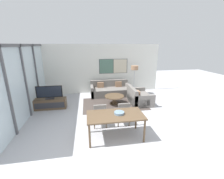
# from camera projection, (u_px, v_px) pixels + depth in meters

# --- Properties ---
(ground_plane) EXTENTS (24.00, 24.00, 0.00)m
(ground_plane) POSITION_uv_depth(u_px,v_px,m) (117.00, 151.00, 4.05)
(ground_plane) COLOR #B2B2B7
(wall_back) EXTENTS (7.14, 0.09, 2.80)m
(wall_back) POSITION_uv_depth(u_px,v_px,m) (100.00, 69.00, 8.72)
(wall_back) COLOR silver
(wall_back) RESTS_ON ground_plane
(window_wall_left) EXTENTS (0.07, 5.38, 2.80)m
(window_wall_left) POSITION_uv_depth(u_px,v_px,m) (24.00, 79.00, 5.66)
(window_wall_left) COLOR silver
(window_wall_left) RESTS_ON ground_plane
(area_rug) EXTENTS (3.00, 1.97, 0.01)m
(area_rug) POSITION_uv_depth(u_px,v_px,m) (114.00, 104.00, 7.30)
(area_rug) COLOR #473D38
(area_rug) RESTS_ON ground_plane
(tv_console) EXTENTS (1.35, 0.46, 0.46)m
(tv_console) POSITION_uv_depth(u_px,v_px,m) (51.00, 104.00, 6.71)
(tv_console) COLOR brown
(tv_console) RESTS_ON ground_plane
(television) EXTENTS (1.11, 0.20, 0.59)m
(television) POSITION_uv_depth(u_px,v_px,m) (49.00, 93.00, 6.56)
(television) COLOR #2D2D33
(television) RESTS_ON tv_console
(sofa_main) EXTENTS (2.17, 0.97, 0.81)m
(sofa_main) POSITION_uv_depth(u_px,v_px,m) (110.00, 90.00, 8.51)
(sofa_main) COLOR slate
(sofa_main) RESTS_ON ground_plane
(sofa_side) EXTENTS (0.97, 1.40, 0.81)m
(sofa_side) POSITION_uv_depth(u_px,v_px,m) (138.00, 98.00, 7.33)
(sofa_side) COLOR slate
(sofa_side) RESTS_ON ground_plane
(coffee_table) EXTENTS (0.93, 0.93, 0.41)m
(coffee_table) POSITION_uv_depth(u_px,v_px,m) (114.00, 98.00, 7.21)
(coffee_table) COLOR brown
(coffee_table) RESTS_ON ground_plane
(dining_table) EXTENTS (1.70, 0.89, 0.77)m
(dining_table) POSITION_uv_depth(u_px,v_px,m) (115.00, 117.00, 4.49)
(dining_table) COLOR brown
(dining_table) RESTS_ON ground_plane
(dining_chair_left) EXTENTS (0.46, 0.46, 0.88)m
(dining_chair_left) POSITION_uv_depth(u_px,v_px,m) (100.00, 113.00, 5.13)
(dining_chair_left) COLOR gray
(dining_chair_left) RESTS_ON ground_plane
(dining_chair_centre) EXTENTS (0.46, 0.46, 0.88)m
(dining_chair_centre) POSITION_uv_depth(u_px,v_px,m) (123.00, 112.00, 5.26)
(dining_chair_centre) COLOR gray
(dining_chair_centre) RESTS_ON ground_plane
(fruit_bowl) EXTENTS (0.31, 0.31, 0.07)m
(fruit_bowl) POSITION_uv_depth(u_px,v_px,m) (119.00, 113.00, 4.50)
(fruit_bowl) COLOR slate
(fruit_bowl) RESTS_ON dining_table
(floor_lamp) EXTENTS (0.40, 0.40, 1.65)m
(floor_lamp) POSITION_uv_depth(u_px,v_px,m) (135.00, 70.00, 8.28)
(floor_lamp) COLOR #2D2D33
(floor_lamp) RESTS_ON ground_plane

